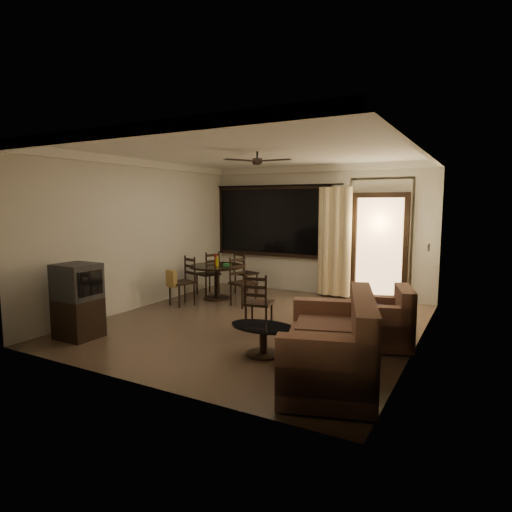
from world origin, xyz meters
The scene contains 12 objects.
ground centered at (0.00, 0.00, 0.00)m, with size 5.50×5.50×0.00m, color #7F6651.
room_shell centered at (0.59, 1.77, 1.83)m, with size 5.50×6.70×5.50m.
dining_table centered at (-1.62, 1.22, 0.56)m, with size 1.13×1.13×0.92m.
dining_chair_west centered at (-2.04, 1.50, 0.28)m, with size 0.54×0.54×0.95m.
dining_chair_east centered at (-0.83, 0.94, 0.28)m, with size 0.54×0.54×0.95m.
dining_chair_south centered at (-1.90, 0.41, 0.31)m, with size 0.54×0.57×0.95m.
dining_chair_north centered at (-1.36, 1.96, 0.28)m, with size 0.54×0.54×0.95m.
tv_cabinet centered at (-1.95, -1.94, 0.56)m, with size 0.59×0.52×1.11m.
sofa centered at (1.88, -1.64, 0.38)m, with size 1.44×1.99×0.95m.
armchair centered at (2.10, -0.15, 0.34)m, with size 1.02×1.02×0.82m.
coffee_table centered at (0.80, -1.29, 0.27)m, with size 0.91×0.55×0.40m.
side_chair centered at (0.21, -0.33, 0.27)m, with size 0.48×0.48×0.91m.
Camera 1 is at (3.31, -6.08, 1.98)m, focal length 30.00 mm.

